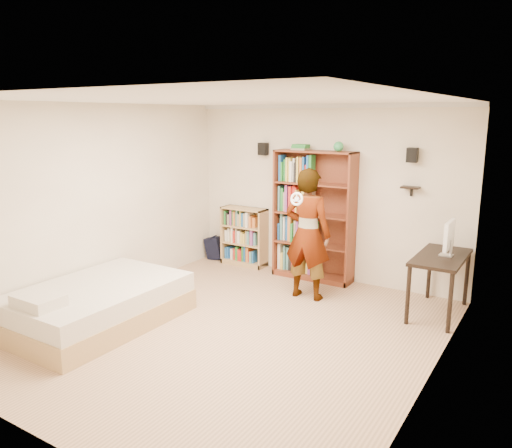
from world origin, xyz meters
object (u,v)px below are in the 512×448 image
(tall_bookshelf, at_px, (314,216))
(computer_desk, at_px, (439,285))
(low_bookshelf, at_px, (244,237))
(daybed, at_px, (98,300))
(person, at_px, (308,234))

(tall_bookshelf, xyz_separation_m, computer_desk, (2.02, -0.46, -0.61))
(low_bookshelf, height_order, daybed, low_bookshelf)
(tall_bookshelf, distance_m, low_bookshelf, 1.41)
(tall_bookshelf, bearing_deg, computer_desk, -12.77)
(tall_bookshelf, height_order, low_bookshelf, tall_bookshelf)
(computer_desk, distance_m, person, 1.83)
(low_bookshelf, relative_size, daybed, 0.47)
(tall_bookshelf, xyz_separation_m, person, (0.30, -0.81, -0.08))
(computer_desk, xyz_separation_m, person, (-1.72, -0.36, 0.53))
(low_bookshelf, relative_size, computer_desk, 0.87)
(computer_desk, bearing_deg, daybed, -143.69)
(person, bearing_deg, low_bookshelf, -29.73)
(low_bookshelf, bearing_deg, tall_bookshelf, -1.54)
(low_bookshelf, distance_m, daybed, 3.06)
(daybed, height_order, person, person)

